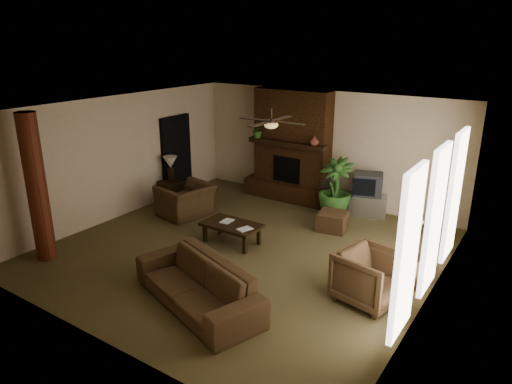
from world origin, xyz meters
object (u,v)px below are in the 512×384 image
Objects in this scene: log_column at (37,189)px; armchair_right at (370,274)px; floor_vase at (324,189)px; ottoman at (333,221)px; lamp_left at (170,164)px; floor_plant at (334,200)px; tv_stand at (368,205)px; side_table_right at (405,270)px; sofa at (197,277)px; coffee_table at (232,226)px; side_table_left at (171,192)px; lamp_right at (411,232)px; armchair_left at (186,195)px.

log_column is 6.08m from armchair_right.
floor_vase is (-2.54, 3.59, -0.05)m from armchair_right.
ottoman is 4.29m from lamp_left.
tv_stand is at bearing 38.29° from floor_plant.
armchair_right is 1.74× the size of side_table_right.
sofa reaches higher than ottoman.
coffee_table is at bearing -113.39° from floor_plant.
tv_stand is 1.31× the size of lamp_left.
sofa is 2.73m from armchair_right.
lamp_left is at bearing 90.00° from side_table_left.
coffee_table is 2.98m from side_table_left.
lamp_right is (6.23, -0.88, 0.73)m from side_table_left.
lamp_left reaches higher than side_table_left.
lamp_right is at bearing -43.99° from floor_vase.
side_table_right reaches higher than tv_stand.
armchair_right is at bearing -53.68° from ottoman.
sofa is 4.50× the size of side_table_right.
floor_plant is 4.11m from side_table_left.
lamp_right is (3.48, 0.25, 0.63)m from coffee_table.
lamp_right is at bearing -12.35° from armchair_right.
coffee_table is 3.51m from tv_stand.
side_table_right is (3.45, 0.28, -0.10)m from coffee_table.
side_table_left is 6.26m from side_table_right.
floor_plant is 2.54× the size of side_table_right.
log_column reaches higher than side_table_left.
armchair_right reaches higher than side_table_left.
coffee_table is at bearing -137.31° from tv_stand.
floor_plant is at bearing 44.54° from armchair_right.
floor_plant is (2.92, 1.91, -0.11)m from armchair_left.
lamp_left is at bearing -150.50° from floor_vase.
floor_plant is at bearing 136.03° from side_table_right.
armchair_left is at bearing 176.12° from side_table_right.
coffee_table is 1.85× the size of lamp_right.
side_table_left is (-2.75, 1.13, -0.10)m from coffee_table.
coffee_table is at bearing -22.78° from lamp_left.
side_table_right is (6.20, -0.88, -0.73)m from lamp_left.
armchair_right is at bearing 54.65° from sofa.
floor_plant is at bearing 20.18° from side_table_left.
floor_vase is 4.06m from lamp_right.
log_column is 6.45m from floor_vase.
coffee_table is 2.00× the size of ottoman.
floor_vase is at bearing 112.56° from sofa.
armchair_right is 1.59× the size of ottoman.
side_table_right is at bearing -43.97° from floor_plant.
armchair_left reaches higher than sofa.
lamp_left is 6.31m from side_table_right.
sofa is 2.59× the size of armchair_right.
sofa is at bearing -97.23° from ottoman.
lamp_left is at bearing -174.82° from tv_stand.
lamp_left is (-2.75, 1.16, 0.63)m from coffee_table.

